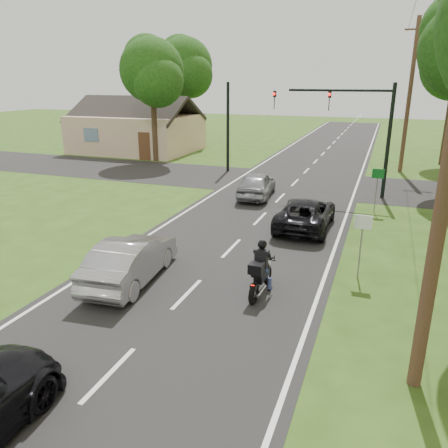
{
  "coord_description": "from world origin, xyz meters",
  "views": [
    {
      "loc": [
        5.12,
        -10.62,
        6.08
      ],
      "look_at": [
        0.07,
        3.0,
        1.3
      ],
      "focal_mm": 35.0,
      "sensor_mm": 36.0,
      "label": 1
    }
  ],
  "objects": [
    {
      "name": "ground",
      "position": [
        0.0,
        0.0,
        0.0
      ],
      "size": [
        140.0,
        140.0,
        0.0
      ],
      "primitive_type": "plane",
      "color": "#2D4814",
      "rests_on": "ground"
    },
    {
      "name": "motorcycle_rider",
      "position": [
        2.04,
        0.79,
        0.68
      ],
      "size": [
        0.57,
        2.0,
        1.72
      ],
      "rotation": [
        0.0,
        0.0,
        -0.03
      ],
      "color": "black",
      "rests_on": "ground"
    },
    {
      "name": "house",
      "position": [
        -16.0,
        24.0,
        1.77
      ],
      "size": [
        10.2,
        8.0,
        4.84
      ],
      "color": "tan",
      "rests_on": "ground"
    },
    {
      "name": "signal_pole_far",
      "position": [
        -5.2,
        18.0,
        3.0
      ],
      "size": [
        0.2,
        0.2,
        6.0
      ],
      "primitive_type": "cylinder",
      "color": "black",
      "rests_on": "ground"
    },
    {
      "name": "silver_suv",
      "position": [
        -1.27,
        11.77,
        0.71
      ],
      "size": [
        2.05,
        4.26,
        1.4
      ],
      "primitive_type": "imported",
      "rotation": [
        0.0,
        0.0,
        3.24
      ],
      "color": "gray",
      "rests_on": "road"
    },
    {
      "name": "sign_white",
      "position": [
        4.7,
        2.98,
        1.6
      ],
      "size": [
        0.55,
        0.07,
        2.12
      ],
      "color": "slate",
      "rests_on": "ground"
    },
    {
      "name": "traffic_signal",
      "position": [
        3.34,
        14.0,
        4.14
      ],
      "size": [
        6.38,
        0.44,
        6.0
      ],
      "color": "black",
      "rests_on": "ground"
    },
    {
      "name": "road",
      "position": [
        0.0,
        10.0,
        0.01
      ],
      "size": [
        8.0,
        100.0,
        0.01
      ],
      "primitive_type": "cube",
      "color": "black",
      "rests_on": "ground"
    },
    {
      "name": "tree_left_near",
      "position": [
        -11.73,
        19.78,
        6.53
      ],
      "size": [
        5.12,
        4.96,
        9.22
      ],
      "color": "#332316",
      "rests_on": "ground"
    },
    {
      "name": "cross_road",
      "position": [
        0.0,
        16.0,
        0.01
      ],
      "size": [
        60.0,
        7.0,
        0.01
      ],
      "primitive_type": "cube",
      "color": "black",
      "rests_on": "ground"
    },
    {
      "name": "dark_suv",
      "position": [
        2.18,
        7.47,
        0.65
      ],
      "size": [
        2.13,
        4.61,
        1.28
      ],
      "primitive_type": "imported",
      "rotation": [
        0.0,
        0.0,
        3.14
      ],
      "color": "black",
      "rests_on": "road"
    },
    {
      "name": "silver_sedan",
      "position": [
        -2.04,
        0.26,
        0.72
      ],
      "size": [
        1.94,
        4.46,
        1.43
      ],
      "primitive_type": "imported",
      "rotation": [
        0.0,
        0.0,
        3.24
      ],
      "color": "#A3A4A8",
      "rests_on": "road"
    },
    {
      "name": "sign_green",
      "position": [
        4.9,
        10.98,
        1.6
      ],
      "size": [
        0.55,
        0.07,
        2.12
      ],
      "color": "slate",
      "rests_on": "ground"
    },
    {
      "name": "utility_pole_far",
      "position": [
        6.2,
        22.0,
        5.08
      ],
      "size": [
        1.6,
        0.28,
        10.0
      ],
      "color": "brown",
      "rests_on": "ground"
    },
    {
      "name": "tree_left_far",
      "position": [
        -13.7,
        29.76,
        7.13
      ],
      "size": [
        5.76,
        5.58,
        10.14
      ],
      "color": "#332316",
      "rests_on": "ground"
    }
  ]
}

